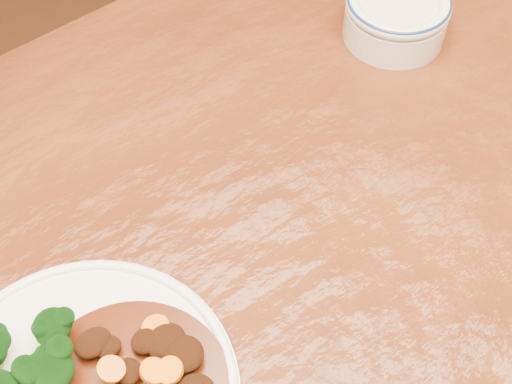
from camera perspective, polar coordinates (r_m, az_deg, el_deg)
dining_table at (r=0.71m, az=3.05°, el=-11.00°), size 1.53×0.95×0.75m
dip_bowl at (r=0.86m, az=11.16°, el=13.70°), size 0.12×0.12×0.05m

